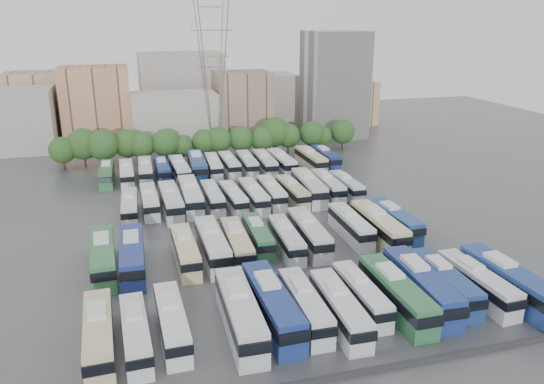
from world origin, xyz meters
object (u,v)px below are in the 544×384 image
object	(u,v)px
bus_r0_s5	(272,305)
bus_r0_s12	(477,283)
electricity_pylon	(213,68)
bus_r3_s4	(180,170)
bus_r3_s12	(311,160)
bus_r3_s2	(145,170)
bus_r0_s8	(361,294)
bus_r2_s10	(309,187)
bus_r2_s7	(253,196)
bus_r3_s7	(229,164)
bus_r1_s11	(379,226)
bus_r1_s0	(103,257)
bus_r0_s4	(240,313)
bus_r2_s5	(212,197)
bus_r0_s1	(136,333)
bus_r1_s6	(258,236)
bus_r2_s3	(171,201)
bus_r3_s0	(107,174)
bus_r0_s11	(444,282)
bus_r2_s1	(130,206)
bus_r0_s10	(421,286)
bus_r3_s3	(162,169)
bus_r2_s8	(272,192)
bus_r3_s1	(127,173)
bus_r3_s9	(265,163)
apartment_tower	(334,85)
bus_r0_s2	(172,322)
bus_r3_s8	(247,163)
bus_r1_s5	(237,243)
bus_r1_s8	(309,233)
bus_r3_s13	(325,158)
bus_r0_s7	(340,308)
bus_r2_s12	(346,186)
bus_r3_s5	(197,166)
bus_r1_s3	(185,251)
bus_r2_s6	(233,198)
bus_r1_s12	(394,220)
bus_r0_s13	(508,282)
bus_r2_s4	(190,196)
bus_r2_s9	(292,192)
bus_r2_s11	(328,186)
bus_r2_s2	(150,201)

from	to	relation	value
bus_r0_s5	bus_r0_s12	size ratio (longest dim) A/B	1.15
electricity_pylon	bus_r3_s4	xyz separation A→B (m)	(-10.38, -20.57, -16.80)
bus_r3_s12	bus_r3_s2	bearing A→B (deg)	175.83
bus_r0_s8	bus_r2_s10	xyz separation A→B (m)	(6.55, 35.25, 0.33)
bus_r2_s7	bus_r3_s7	bearing A→B (deg)	88.99
bus_r1_s11	bus_r1_s0	bearing A→B (deg)	-179.99
bus_r0_s4	bus_r2_s5	distance (m)	36.31
bus_r0_s1	bus_r1_s0	world-z (taller)	bus_r1_s0
bus_r1_s6	bus_r3_s12	distance (m)	39.52
bus_r1_s6	bus_r2_s3	distance (m)	19.10
bus_r0_s8	bus_r3_s0	world-z (taller)	bus_r3_s0
bus_r0_s11	bus_r2_s1	bearing A→B (deg)	135.62
bus_r0_s10	bus_r3_s3	bearing A→B (deg)	115.66
bus_r0_s11	bus_r2_s8	size ratio (longest dim) A/B	1.05
bus_r0_s8	bus_r1_s0	bearing A→B (deg)	148.53
bus_r3_s1	bus_r3_s9	xyz separation A→B (m)	(26.46, -0.33, 0.10)
apartment_tower	bus_r0_s2	size ratio (longest dim) A/B	2.29
bus_r3_s1	bus_r3_s3	xyz separation A→B (m)	(6.58, 1.01, -0.05)
bus_r3_s3	bus_r3_s9	world-z (taller)	bus_r3_s9
bus_r2_s7	bus_r3_s8	distance (m)	19.90
bus_r1_s5	bus_r3_s1	xyz separation A→B (m)	(-13.06, 36.87, -0.08)
bus_r0_s2	bus_r1_s8	distance (m)	25.79
bus_r3_s12	bus_r3_s13	world-z (taller)	bus_r3_s12
bus_r0_s7	bus_r3_s2	world-z (taller)	bus_r0_s7
bus_r0_s10	bus_r2_s12	bearing A→B (deg)	82.05
bus_r3_s5	bus_r3_s7	size ratio (longest dim) A/B	1.21
bus_r0_s7	bus_r2_s5	xyz separation A→B (m)	(-6.55, 37.51, -0.13)
bus_r3_s0	bus_r3_s12	distance (m)	39.63
bus_r3_s9	bus_r0_s1	bearing A→B (deg)	-114.93
bus_r0_s1	bus_r3_s5	world-z (taller)	bus_r3_s5
bus_r0_s12	bus_r2_s5	world-z (taller)	bus_r0_s12
bus_r1_s3	bus_r2_s6	xyz separation A→B (m)	(9.88, 18.55, -0.11)
bus_r0_s8	bus_r3_s3	bearing A→B (deg)	107.01
bus_r0_s5	bus_r1_s3	bearing A→B (deg)	111.76
bus_r0_s4	bus_r0_s7	world-z (taller)	bus_r0_s4
bus_r1_s12	bus_r2_s7	bearing A→B (deg)	134.24
bus_r2_s6	bus_r2_s8	size ratio (longest dim) A/B	0.96
bus_r0_s13	bus_r0_s5	bearing A→B (deg)	172.27
bus_r2_s4	bus_r2_s12	world-z (taller)	bus_r2_s4
bus_r0_s1	bus_r3_s0	xyz separation A→B (m)	(-3.49, 54.76, 0.07)
bus_r2_s3	bus_r3_s0	world-z (taller)	bus_r2_s3
bus_r2_s12	bus_r2_s9	bearing A→B (deg)	-175.58
bus_r0_s8	bus_r3_s7	xyz separation A→B (m)	(-3.44, 54.08, 0.04)
bus_r2_s11	bus_r3_s4	xyz separation A→B (m)	(-23.33, 16.83, 0.02)
bus_r0_s2	bus_r2_s6	xyz separation A→B (m)	(13.01, 34.27, -0.05)
bus_r3_s12	bus_r2_s8	bearing A→B (deg)	-128.35
bus_r3_s9	bus_r2_s11	bearing A→B (deg)	-67.55
bus_r2_s10	bus_r1_s3	bearing A→B (deg)	-137.04
electricity_pylon	bus_r0_s7	world-z (taller)	electricity_pylon
bus_r2_s2	bus_r2_s4	bearing A→B (deg)	-0.70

